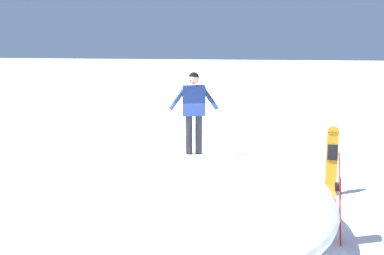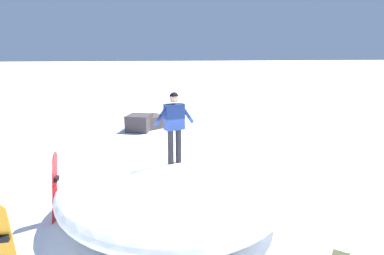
# 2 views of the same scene
# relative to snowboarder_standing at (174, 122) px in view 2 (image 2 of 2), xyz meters

# --- Properties ---
(ground) EXTENTS (240.00, 240.00, 0.00)m
(ground) POSITION_rel_snowboarder_standing_xyz_m (0.06, -0.10, -2.43)
(ground) COLOR white
(snow_mound) EXTENTS (6.15, 6.24, 1.44)m
(snow_mound) POSITION_rel_snowboarder_standing_xyz_m (0.02, -0.29, -1.71)
(snow_mound) COLOR white
(snow_mound) RESTS_ON ground
(snowboarder_standing) EXTENTS (0.98, 0.40, 1.66)m
(snowboarder_standing) POSITION_rel_snowboarder_standing_xyz_m (0.00, 0.00, 0.00)
(snowboarder_standing) COLOR black
(snowboarder_standing) RESTS_ON snow_mound
(snowboard_primary_upright) EXTENTS (0.30, 0.34, 1.71)m
(snowboard_primary_upright) POSITION_rel_snowboarder_standing_xyz_m (2.99, 2.09, -1.55)
(snowboard_primary_upright) COLOR orange
(snowboard_primary_upright) RESTS_ON ground
(snowboard_secondary_upright) EXTENTS (0.22, 0.30, 1.75)m
(snowboard_secondary_upright) POSITION_rel_snowboarder_standing_xyz_m (2.80, -0.26, -1.52)
(snowboard_secondary_upright) COLOR red
(snowboard_secondary_upright) RESTS_ON ground
(rock_outcrop) EXTENTS (2.21, 2.21, 0.83)m
(rock_outcrop) POSITION_rel_snowboarder_standing_xyz_m (0.72, -9.36, -2.06)
(rock_outcrop) COLOR #433C3A
(rock_outcrop) RESTS_ON ground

